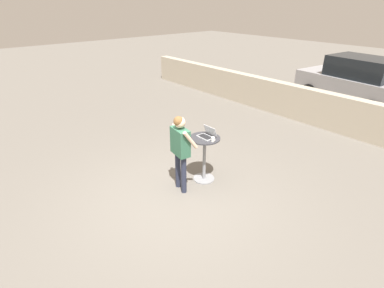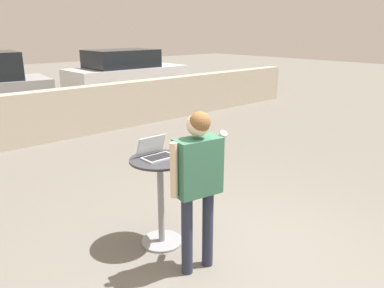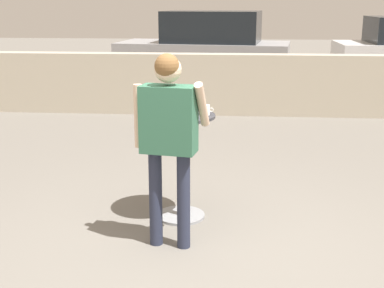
{
  "view_description": "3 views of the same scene",
  "coord_description": "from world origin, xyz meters",
  "px_view_note": "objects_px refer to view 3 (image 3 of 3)",
  "views": [
    {
      "loc": [
        3.88,
        -2.97,
        3.58
      ],
      "look_at": [
        -0.03,
        0.39,
        1.08
      ],
      "focal_mm": 28.0,
      "sensor_mm": 36.0,
      "label": 1
    },
    {
      "loc": [
        -2.43,
        -2.13,
        2.31
      ],
      "look_at": [
        -0.08,
        0.52,
        1.22
      ],
      "focal_mm": 35.0,
      "sensor_mm": 36.0,
      "label": 2
    },
    {
      "loc": [
        0.3,
        -3.87,
        2.02
      ],
      "look_at": [
        -0.05,
        0.31,
        0.88
      ],
      "focal_mm": 50.0,
      "sensor_mm": 36.0,
      "label": 3
    }
  ],
  "objects_px": {
    "standing_person": "(169,127)",
    "cafe_table": "(180,154)",
    "parked_car_further_down": "(206,51)",
    "laptop": "(181,108)",
    "coffee_mug": "(206,110)"
  },
  "relations": [
    {
      "from": "coffee_mug",
      "to": "standing_person",
      "type": "bearing_deg",
      "value": -112.93
    },
    {
      "from": "laptop",
      "to": "parked_car_further_down",
      "type": "xyz_separation_m",
      "value": [
        -0.2,
        7.52,
        -0.17
      ]
    },
    {
      "from": "cafe_table",
      "to": "coffee_mug",
      "type": "height_order",
      "value": "coffee_mug"
    },
    {
      "from": "laptop",
      "to": "standing_person",
      "type": "height_order",
      "value": "standing_person"
    },
    {
      "from": "parked_car_further_down",
      "to": "standing_person",
      "type": "bearing_deg",
      "value": -88.82
    },
    {
      "from": "cafe_table",
      "to": "parked_car_further_down",
      "type": "xyz_separation_m",
      "value": [
        -0.2,
        7.59,
        0.26
      ]
    },
    {
      "from": "laptop",
      "to": "coffee_mug",
      "type": "distance_m",
      "value": 0.24
    },
    {
      "from": "laptop",
      "to": "standing_person",
      "type": "xyz_separation_m",
      "value": [
        -0.03,
        -0.69,
        -0.02
      ]
    },
    {
      "from": "coffee_mug",
      "to": "parked_car_further_down",
      "type": "height_order",
      "value": "parked_car_further_down"
    },
    {
      "from": "cafe_table",
      "to": "standing_person",
      "type": "height_order",
      "value": "standing_person"
    },
    {
      "from": "cafe_table",
      "to": "standing_person",
      "type": "bearing_deg",
      "value": -92.53
    },
    {
      "from": "coffee_mug",
      "to": "parked_car_further_down",
      "type": "relative_size",
      "value": 0.03
    },
    {
      "from": "cafe_table",
      "to": "laptop",
      "type": "xyz_separation_m",
      "value": [
        0.0,
        0.07,
        0.43
      ]
    },
    {
      "from": "standing_person",
      "to": "cafe_table",
      "type": "bearing_deg",
      "value": 87.47
    },
    {
      "from": "standing_person",
      "to": "laptop",
      "type": "bearing_deg",
      "value": 87.62
    }
  ]
}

